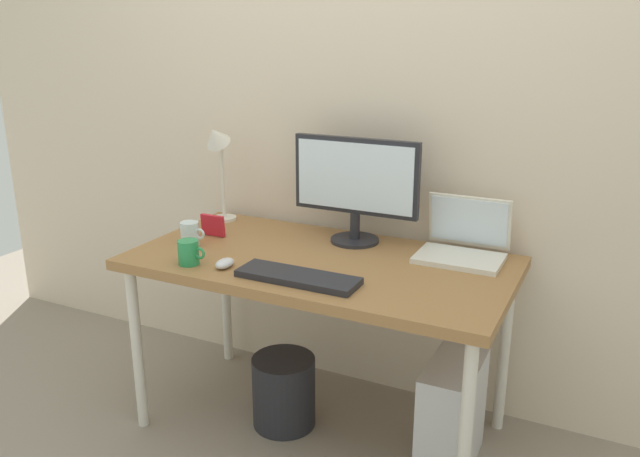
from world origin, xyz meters
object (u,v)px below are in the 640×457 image
(glass_cup, at_px, (190,233))
(computer_tower, at_px, (452,414))
(desk_lamp, at_px, (217,151))
(coffee_mug, at_px, (189,252))
(desk, at_px, (320,273))
(wastebasket, at_px, (284,391))
(mouse, at_px, (225,263))
(laptop, at_px, (463,242))
(keyboard, at_px, (298,277))
(photo_frame, at_px, (213,225))
(monitor, at_px, (355,184))

(glass_cup, bearing_deg, computer_tower, 4.52)
(desk_lamp, distance_m, coffee_mug, 0.62)
(desk, height_order, wastebasket, desk)
(desk, xyz_separation_m, glass_cup, (-0.55, -0.08, 0.11))
(mouse, relative_size, coffee_mug, 0.79)
(laptop, xyz_separation_m, mouse, (-0.76, -0.50, -0.04))
(mouse, xyz_separation_m, glass_cup, (-0.27, 0.16, 0.03))
(glass_cup, relative_size, wastebasket, 0.37)
(desk, xyz_separation_m, computer_tower, (0.55, 0.00, -0.47))
(desk_lamp, relative_size, glass_cup, 4.13)
(laptop, bearing_deg, mouse, -146.33)
(desk, bearing_deg, desk_lamp, 158.68)
(computer_tower, bearing_deg, keyboard, -155.15)
(keyboard, height_order, photo_frame, photo_frame)
(desk, relative_size, photo_frame, 13.19)
(monitor, relative_size, coffee_mug, 4.68)
(desk, xyz_separation_m, photo_frame, (-0.53, 0.05, 0.11))
(photo_frame, bearing_deg, mouse, -48.73)
(laptop, bearing_deg, coffee_mug, -149.31)
(keyboard, bearing_deg, wastebasket, 132.62)
(glass_cup, distance_m, computer_tower, 1.24)
(keyboard, bearing_deg, laptop, 47.38)
(coffee_mug, height_order, computer_tower, coffee_mug)
(coffee_mug, bearing_deg, monitor, 48.89)
(computer_tower, relative_size, wastebasket, 1.40)
(monitor, height_order, glass_cup, monitor)
(laptop, xyz_separation_m, glass_cup, (-1.03, -0.34, -0.01))
(coffee_mug, distance_m, computer_tower, 1.15)
(computer_tower, bearing_deg, desk_lamp, 168.38)
(coffee_mug, bearing_deg, mouse, 11.30)
(photo_frame, distance_m, computer_tower, 1.22)
(desk, height_order, laptop, laptop)
(laptop, bearing_deg, desk, -151.83)
(mouse, height_order, coffee_mug, coffee_mug)
(monitor, bearing_deg, laptop, 2.13)
(mouse, height_order, computer_tower, mouse)
(coffee_mug, height_order, glass_cup, glass_cup)
(monitor, xyz_separation_m, photo_frame, (-0.57, -0.19, -0.20))
(laptop, xyz_separation_m, desk_lamp, (-1.11, -0.02, 0.27))
(laptop, distance_m, keyboard, 0.68)
(desk_lamp, bearing_deg, mouse, -53.95)
(desk, bearing_deg, mouse, -138.01)
(keyboard, relative_size, mouse, 4.89)
(monitor, distance_m, computer_tower, 0.96)
(desk_lamp, height_order, wastebasket, desk_lamp)
(coffee_mug, relative_size, wastebasket, 0.38)
(coffee_mug, bearing_deg, computer_tower, 16.04)
(monitor, height_order, coffee_mug, monitor)
(coffee_mug, bearing_deg, keyboard, 4.65)
(coffee_mug, relative_size, photo_frame, 1.03)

